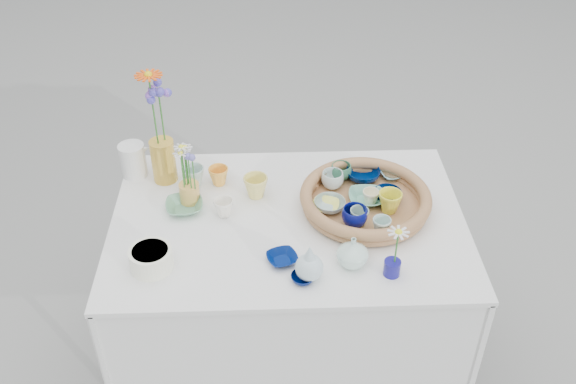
{
  "coord_description": "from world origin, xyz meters",
  "views": [
    {
      "loc": [
        -0.07,
        -1.77,
        2.21
      ],
      "look_at": [
        0.0,
        0.02,
        0.87
      ],
      "focal_mm": 40.0,
      "sensor_mm": 36.0,
      "label": 1
    }
  ],
  "objects_px": {
    "display_table": "(288,357)",
    "tall_vase_yellow": "(164,161)",
    "wicker_tray": "(365,200)",
    "bud_vase_seafoam": "(353,252)"
  },
  "relations": [
    {
      "from": "wicker_tray",
      "to": "tall_vase_yellow",
      "type": "xyz_separation_m",
      "value": [
        -0.74,
        0.21,
        0.05
      ]
    },
    {
      "from": "bud_vase_seafoam",
      "to": "tall_vase_yellow",
      "type": "height_order",
      "value": "tall_vase_yellow"
    },
    {
      "from": "bud_vase_seafoam",
      "to": "wicker_tray",
      "type": "bearing_deg",
      "value": 74.48
    },
    {
      "from": "display_table",
      "to": "bud_vase_seafoam",
      "type": "distance_m",
      "value": 0.88
    },
    {
      "from": "bud_vase_seafoam",
      "to": "tall_vase_yellow",
      "type": "bearing_deg",
      "value": 142.9
    },
    {
      "from": "wicker_tray",
      "to": "bud_vase_seafoam",
      "type": "relative_size",
      "value": 4.36
    },
    {
      "from": "display_table",
      "to": "bud_vase_seafoam",
      "type": "relative_size",
      "value": 11.6
    },
    {
      "from": "display_table",
      "to": "wicker_tray",
      "type": "xyz_separation_m",
      "value": [
        0.28,
        0.05,
        0.8
      ]
    },
    {
      "from": "display_table",
      "to": "tall_vase_yellow",
      "type": "bearing_deg",
      "value": 150.69
    },
    {
      "from": "wicker_tray",
      "to": "tall_vase_yellow",
      "type": "relative_size",
      "value": 2.75
    }
  ]
}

